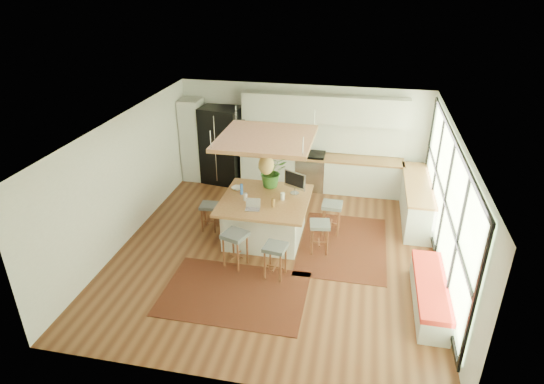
% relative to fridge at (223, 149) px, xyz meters
% --- Properties ---
extents(floor, '(7.00, 7.00, 0.00)m').
position_rel_fridge_xyz_m(floor, '(2.12, -3.18, -0.93)').
color(floor, '#4E2816').
rests_on(floor, ground).
extents(ceiling, '(7.00, 7.00, 0.00)m').
position_rel_fridge_xyz_m(ceiling, '(2.12, -3.18, 1.78)').
color(ceiling, white).
rests_on(ceiling, ground).
extents(wall_back, '(6.50, 0.00, 6.50)m').
position_rel_fridge_xyz_m(wall_back, '(2.12, 0.32, 0.42)').
color(wall_back, beige).
rests_on(wall_back, ground).
extents(wall_front, '(6.50, 0.00, 6.50)m').
position_rel_fridge_xyz_m(wall_front, '(2.12, -6.68, 0.42)').
color(wall_front, beige).
rests_on(wall_front, ground).
extents(wall_left, '(0.00, 7.00, 7.00)m').
position_rel_fridge_xyz_m(wall_left, '(-1.13, -3.18, 0.42)').
color(wall_left, beige).
rests_on(wall_left, ground).
extents(wall_right, '(0.00, 7.00, 7.00)m').
position_rel_fridge_xyz_m(wall_right, '(5.37, -3.18, 0.42)').
color(wall_right, beige).
rests_on(wall_right, ground).
extents(window_wall, '(0.10, 6.20, 2.60)m').
position_rel_fridge_xyz_m(window_wall, '(5.34, -3.18, 0.47)').
color(window_wall, black).
rests_on(window_wall, wall_right).
extents(pantry, '(0.55, 0.60, 2.25)m').
position_rel_fridge_xyz_m(pantry, '(-0.83, 0.00, 0.20)').
color(pantry, beige).
rests_on(pantry, floor).
extents(back_counter_base, '(4.20, 0.60, 0.88)m').
position_rel_fridge_xyz_m(back_counter_base, '(2.67, 0.00, -0.49)').
color(back_counter_base, beige).
rests_on(back_counter_base, floor).
extents(back_counter_top, '(4.24, 0.64, 0.05)m').
position_rel_fridge_xyz_m(back_counter_top, '(2.67, 0.00, -0.03)').
color(back_counter_top, brown).
rests_on(back_counter_top, back_counter_base).
extents(backsplash, '(4.20, 0.02, 0.80)m').
position_rel_fridge_xyz_m(backsplash, '(2.67, 0.30, 0.43)').
color(backsplash, white).
rests_on(backsplash, wall_back).
extents(upper_cabinets, '(4.20, 0.34, 0.70)m').
position_rel_fridge_xyz_m(upper_cabinets, '(2.67, 0.14, 1.22)').
color(upper_cabinets, beige).
rests_on(upper_cabinets, wall_back).
extents(range, '(0.76, 0.62, 1.00)m').
position_rel_fridge_xyz_m(range, '(2.42, 0.00, -0.43)').
color(range, '#A5A5AA').
rests_on(range, floor).
extents(right_counter_base, '(0.60, 2.50, 0.88)m').
position_rel_fridge_xyz_m(right_counter_base, '(5.05, -1.18, -0.49)').
color(right_counter_base, beige).
rests_on(right_counter_base, floor).
extents(right_counter_top, '(0.64, 2.54, 0.05)m').
position_rel_fridge_xyz_m(right_counter_top, '(5.05, -1.18, -0.03)').
color(right_counter_top, brown).
rests_on(right_counter_top, right_counter_base).
extents(window_bench, '(0.52, 2.00, 0.50)m').
position_rel_fridge_xyz_m(window_bench, '(5.07, -4.38, -0.68)').
color(window_bench, beige).
rests_on(window_bench, floor).
extents(ceiling_panel, '(1.86, 1.86, 0.80)m').
position_rel_fridge_xyz_m(ceiling_panel, '(1.82, -2.78, 1.12)').
color(ceiling_panel, brown).
rests_on(ceiling_panel, ceiling).
extents(rug_near, '(2.60, 1.80, 0.01)m').
position_rel_fridge_xyz_m(rug_near, '(1.64, -4.74, -0.92)').
color(rug_near, black).
rests_on(rug_near, floor).
extents(rug_right, '(1.80, 2.60, 0.01)m').
position_rel_fridge_xyz_m(rug_right, '(3.48, -2.71, -0.92)').
color(rug_right, black).
rests_on(rug_right, floor).
extents(fridge, '(1.15, 0.96, 2.09)m').
position_rel_fridge_xyz_m(fridge, '(0.00, 0.00, 0.00)').
color(fridge, black).
rests_on(fridge, floor).
extents(island, '(1.85, 1.85, 0.93)m').
position_rel_fridge_xyz_m(island, '(1.77, -2.70, -0.46)').
color(island, brown).
rests_on(island, floor).
extents(stool_near_left, '(0.55, 0.55, 0.74)m').
position_rel_fridge_xyz_m(stool_near_left, '(1.43, -3.87, -0.57)').
color(stool_near_left, '#4E5356').
rests_on(stool_near_left, floor).
extents(stool_near_right, '(0.46, 0.46, 0.69)m').
position_rel_fridge_xyz_m(stool_near_right, '(2.27, -4.08, -0.57)').
color(stool_near_right, '#4E5356').
rests_on(stool_near_right, floor).
extents(stool_right_front, '(0.46, 0.46, 0.68)m').
position_rel_fridge_xyz_m(stool_right_front, '(2.99, -3.04, -0.57)').
color(stool_right_front, '#4E5356').
rests_on(stool_right_front, floor).
extents(stool_right_back, '(0.44, 0.44, 0.73)m').
position_rel_fridge_xyz_m(stool_right_back, '(3.17, -2.22, -0.57)').
color(stool_right_back, '#4E5356').
rests_on(stool_right_back, floor).
extents(stool_left_side, '(0.40, 0.40, 0.63)m').
position_rel_fridge_xyz_m(stool_left_side, '(0.48, -2.63, -0.57)').
color(stool_left_side, '#4E5356').
rests_on(stool_left_side, floor).
extents(laptop, '(0.33, 0.34, 0.22)m').
position_rel_fridge_xyz_m(laptop, '(1.62, -3.21, 0.12)').
color(laptop, '#A5A5AA').
rests_on(laptop, island).
extents(monitor, '(0.58, 0.43, 0.51)m').
position_rel_fridge_xyz_m(monitor, '(2.34, -2.30, 0.26)').
color(monitor, '#A5A5AA').
rests_on(monitor, island).
extents(microwave, '(0.67, 0.46, 0.41)m').
position_rel_fridge_xyz_m(microwave, '(1.13, -0.03, 0.21)').
color(microwave, '#A5A5AA').
rests_on(microwave, back_counter_top).
extents(island_plant, '(0.92, 0.95, 0.57)m').
position_rel_fridge_xyz_m(island_plant, '(1.77, -2.04, 0.29)').
color(island_plant, '#1E4C19').
rests_on(island_plant, island).
extents(island_bowl, '(0.29, 0.29, 0.06)m').
position_rel_fridge_xyz_m(island_bowl, '(1.06, -2.36, 0.03)').
color(island_bowl, white).
rests_on(island_bowl, island).
extents(island_bottle_0, '(0.07, 0.07, 0.19)m').
position_rel_fridge_xyz_m(island_bottle_0, '(1.22, -2.60, 0.10)').
color(island_bottle_0, blue).
rests_on(island_bottle_0, island).
extents(island_bottle_1, '(0.07, 0.07, 0.19)m').
position_rel_fridge_xyz_m(island_bottle_1, '(1.37, -2.85, 0.10)').
color(island_bottle_1, silver).
rests_on(island_bottle_1, island).
extents(island_bottle_2, '(0.07, 0.07, 0.19)m').
position_rel_fridge_xyz_m(island_bottle_2, '(2.02, -3.00, 0.10)').
color(island_bottle_2, olive).
rests_on(island_bottle_2, island).
extents(island_bottle_3, '(0.07, 0.07, 0.19)m').
position_rel_fridge_xyz_m(island_bottle_3, '(2.12, -2.65, 0.10)').
color(island_bottle_3, white).
rests_on(island_bottle_3, island).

